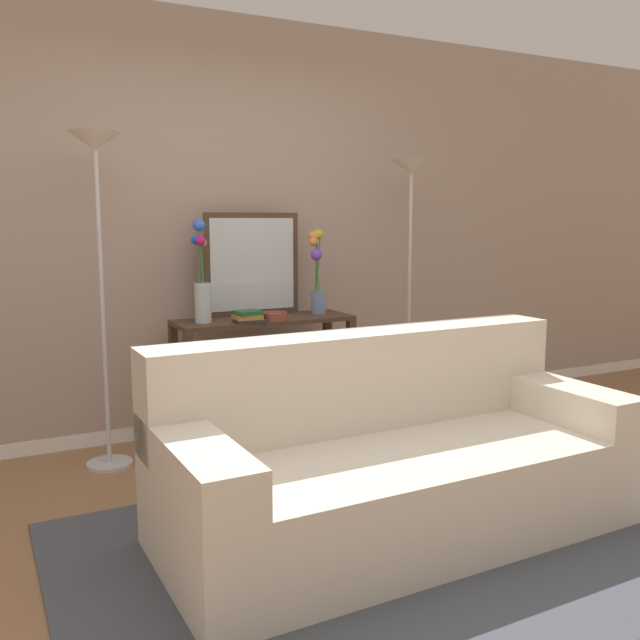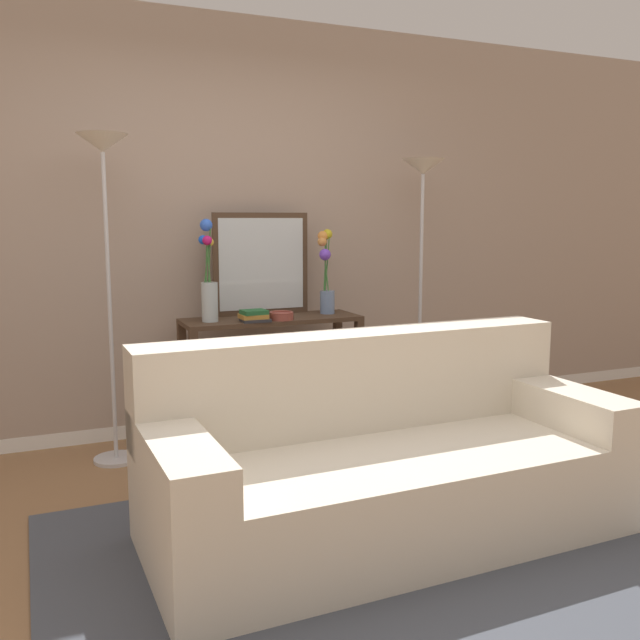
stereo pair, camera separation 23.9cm
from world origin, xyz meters
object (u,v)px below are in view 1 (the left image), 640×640
Objects in this scene: console_table at (264,356)px; vase_short_flowers at (317,274)px; floor_lamp_left at (98,207)px; couch at (392,464)px; floor_lamp_right at (410,217)px; vase_tall_flowers at (202,283)px; wall_mirror at (252,264)px; book_stack at (248,317)px; fruit_bowl at (275,316)px; book_row_under_console at (217,436)px.

console_table is 2.04× the size of vase_short_flowers.
floor_lamp_left reaches higher than console_table.
console_table is at bearing 90.48° from couch.
vase_tall_flowers is (-1.47, 0.04, -0.39)m from floor_lamp_right.
vase_short_flowers is (1.39, 0.09, -0.42)m from floor_lamp_left.
wall_mirror is 0.43m from vase_short_flowers.
book_stack is (0.25, -0.11, -0.21)m from vase_tall_flowers.
wall_mirror is at bearing 23.92° from vase_tall_flowers.
fruit_bowl is 0.83× the size of book_stack.
floor_lamp_right reaches higher than vase_short_flowers.
floor_lamp_right reaches higher than wall_mirror.
book_row_under_console is at bearing 177.67° from floor_lamp_right.
wall_mirror reaches higher than vase_short_flowers.
vase_short_flowers is at bearing 4.57° from console_table.
fruit_bowl reaches higher than console_table.
floor_lamp_left is at bearing 125.15° from couch.
console_table is at bearing 176.96° from floor_lamp_right.
vase_tall_flowers reaches higher than couch.
wall_mirror is at bearing 93.24° from console_table.
wall_mirror is 1.06× the size of vase_tall_flowers.
vase_tall_flowers reaches higher than book_stack.
book_row_under_console is at bearing 102.76° from couch.
floor_lamp_left is 0.74m from vase_tall_flowers.
vase_tall_flowers is at bearing 4.06° from floor_lamp_left.
book_stack reaches higher than console_table.
couch reaches higher than book_stack.
vase_short_flowers is (-0.67, 0.09, -0.37)m from floor_lamp_right.
book_row_under_console is (0.08, 0.01, -0.97)m from vase_tall_flowers.
couch is 1.50m from console_table.
wall_mirror is 0.44m from book_stack.
floor_lamp_left is 1.04× the size of floor_lamp_right.
fruit_bowl is (0.01, 1.36, 0.50)m from couch.
book_row_under_console is at bearing -152.97° from wall_mirror.
floor_lamp_right is 2.73× the size of wall_mirror.
console_table is at bearing -86.76° from wall_mirror.
floor_lamp_left is 2.06m from floor_lamp_right.
console_table is 0.58m from book_row_under_console.
wall_mirror reaches higher than couch.
couch reaches higher than fruit_bowl.
wall_mirror reaches higher than console_table.
console_table is 0.63× the size of floor_lamp_right.
vase_tall_flowers is at bearing 178.37° from floor_lamp_right.
couch is 7.73× the size of book_row_under_console.
floor_lamp_left is 3.02× the size of vase_tall_flowers.
book_stack is at bearing -36.18° from book_row_under_console.
floor_lamp_left reaches higher than vase_short_flowers.
book_stack reaches higher than book_row_under_console.
console_table is at bearing 2.08° from vase_tall_flowers.
book_stack is (-0.55, -0.16, -0.23)m from vase_short_flowers.
vase_tall_flowers is 0.34m from book_stack.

